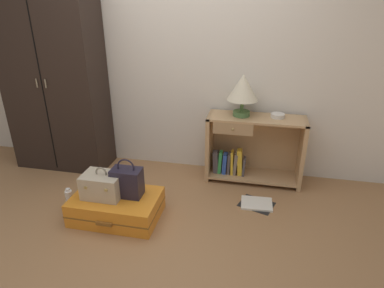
{
  "coord_description": "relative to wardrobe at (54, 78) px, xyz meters",
  "views": [
    {
      "loc": [
        0.85,
        -1.99,
        1.83
      ],
      "look_at": [
        0.25,
        0.83,
        0.55
      ],
      "focal_mm": 31.19,
      "sensor_mm": 36.0,
      "label": 1
    }
  ],
  "objects": [
    {
      "name": "ground_plane",
      "position": [
        1.34,
        -1.2,
        -1.02
      ],
      "size": [
        9.0,
        9.0,
        0.0
      ],
      "primitive_type": "plane",
      "color": "#9E7047"
    },
    {
      "name": "back_wall",
      "position": [
        1.34,
        0.3,
        0.28
      ],
      "size": [
        6.4,
        0.1,
        2.6
      ],
      "primitive_type": "cube",
      "color": "silver",
      "rests_on": "ground_plane"
    },
    {
      "name": "wardrobe",
      "position": [
        0.0,
        0.0,
        0.0
      ],
      "size": [
        1.04,
        0.47,
        2.04
      ],
      "color": "black",
      "rests_on": "ground_plane"
    },
    {
      "name": "bookshelf",
      "position": [
        2.14,
        0.06,
        -0.66
      ],
      "size": [
        0.99,
        0.36,
        0.72
      ],
      "color": "tan",
      "rests_on": "ground_plane"
    },
    {
      "name": "table_lamp",
      "position": [
        2.02,
        0.06,
        -0.02
      ],
      "size": [
        0.31,
        0.31,
        0.42
      ],
      "color": "#4C7542",
      "rests_on": "bookshelf"
    },
    {
      "name": "bowl",
      "position": [
        2.38,
        0.08,
        -0.28
      ],
      "size": [
        0.14,
        0.14,
        0.04
      ],
      "primitive_type": "cylinder",
      "color": "silver",
      "rests_on": "bookshelf"
    },
    {
      "name": "suitcase_large",
      "position": [
        1.02,
        -0.89,
        -0.91
      ],
      "size": [
        0.77,
        0.52,
        0.22
      ],
      "color": "orange",
      "rests_on": "ground_plane"
    },
    {
      "name": "train_case",
      "position": [
        0.91,
        -0.9,
        -0.69
      ],
      "size": [
        0.34,
        0.25,
        0.28
      ],
      "color": "#B7A88E",
      "rests_on": "suitcase_large"
    },
    {
      "name": "handbag",
      "position": [
        1.12,
        -0.85,
        -0.67
      ],
      "size": [
        0.26,
        0.16,
        0.35
      ],
      "color": "#231E2D",
      "rests_on": "suitcase_large"
    },
    {
      "name": "bottle",
      "position": [
        0.53,
        -0.85,
        -0.92
      ],
      "size": [
        0.07,
        0.07,
        0.21
      ],
      "color": "white",
      "rests_on": "ground_plane"
    },
    {
      "name": "open_book_on_floor",
      "position": [
        2.24,
        -0.43,
        -1.01
      ],
      "size": [
        0.37,
        0.33,
        0.02
      ],
      "color": "white",
      "rests_on": "ground_plane"
    }
  ]
}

